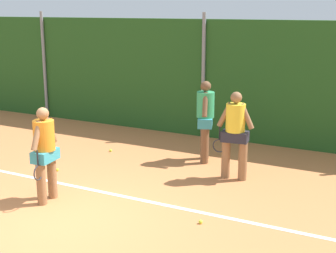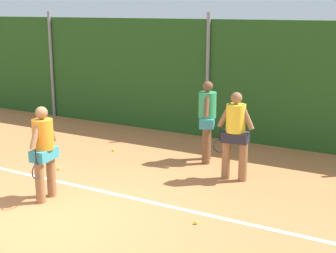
{
  "view_description": "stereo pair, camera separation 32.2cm",
  "coord_description": "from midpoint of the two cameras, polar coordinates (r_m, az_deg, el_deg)",
  "views": [
    {
      "loc": [
        5.15,
        -5.81,
        3.46
      ],
      "look_at": [
        0.71,
        2.68,
        1.12
      ],
      "focal_mm": 51.97,
      "sensor_mm": 36.0,
      "label": 1
    },
    {
      "loc": [
        5.43,
        -5.65,
        3.46
      ],
      "look_at": [
        0.71,
        2.68,
        1.12
      ],
      "focal_mm": 51.97,
      "sensor_mm": 36.0,
      "label": 2
    }
  ],
  "objects": [
    {
      "name": "player_backcourt_far",
      "position": [
        11.08,
        3.57,
        1.16
      ],
      "size": [
        0.49,
        0.74,
        1.87
      ],
      "rotation": [
        0.0,
        0.0,
        1.93
      ],
      "color": "brown",
      "rests_on": "ground_plane"
    },
    {
      "name": "tennis_ball_1",
      "position": [
        8.15,
        2.69,
        -11.12
      ],
      "size": [
        0.07,
        0.07,
        0.07
      ],
      "primitive_type": "sphere",
      "color": "#CCDB33",
      "rests_on": "ground_plane"
    },
    {
      "name": "tennis_ball_0",
      "position": [
        10.92,
        -13.69,
        -4.95
      ],
      "size": [
        0.07,
        0.07,
        0.07
      ],
      "primitive_type": "sphere",
      "color": "#CCDB33",
      "rests_on": "ground_plane"
    },
    {
      "name": "fence_post_left",
      "position": [
        16.1,
        -14.86,
        6.94
      ],
      "size": [
        0.1,
        0.1,
        3.35
      ],
      "primitive_type": "cylinder",
      "color": "gray",
      "rests_on": "ground_plane"
    },
    {
      "name": "player_foreground_near",
      "position": [
        9.05,
        -15.25,
        -2.63
      ],
      "size": [
        0.38,
        0.8,
        1.76
      ],
      "rotation": [
        0.0,
        0.0,
        4.84
      ],
      "color": "#8C603D",
      "rests_on": "ground_plane"
    },
    {
      "name": "fence_post_center",
      "position": [
        13.06,
        3.45,
        5.88
      ],
      "size": [
        0.1,
        0.1,
        3.35
      ],
      "primitive_type": "cylinder",
      "color": "gray",
      "rests_on": "ground_plane"
    },
    {
      "name": "court_baseline_paint",
      "position": [
        9.53,
        -8.41,
        -7.66
      ],
      "size": [
        13.95,
        0.1,
        0.01
      ],
      "primitive_type": "cube",
      "color": "white",
      "rests_on": "ground_plane"
    },
    {
      "name": "player_midcourt",
      "position": [
        9.94,
        6.94,
        -0.52
      ],
      "size": [
        0.83,
        0.39,
        1.83
      ],
      "rotation": [
        0.0,
        0.0,
        3.27
      ],
      "color": "#8C603D",
      "rests_on": "ground_plane"
    },
    {
      "name": "ground_plane",
      "position": [
        9.86,
        -6.94,
        -6.9
      ],
      "size": [
        29.37,
        29.37,
        0.0
      ],
      "primitive_type": "plane",
      "color": "#C67542"
    },
    {
      "name": "hedge_fence_backdrop",
      "position": [
        13.23,
        3.76,
        5.59
      ],
      "size": [
        19.09,
        0.25,
        3.17
      ],
      "primitive_type": "cube",
      "color": "#23511E",
      "rests_on": "ground_plane"
    },
    {
      "name": "tennis_ball_3",
      "position": [
        12.11,
        -7.51,
        -2.81
      ],
      "size": [
        0.07,
        0.07,
        0.07
      ],
      "primitive_type": "sphere",
      "color": "#CCDB33",
      "rests_on": "ground_plane"
    }
  ]
}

